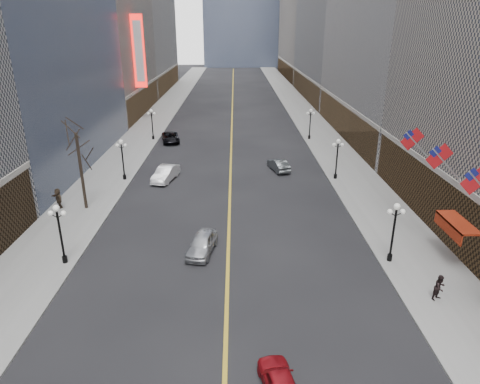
{
  "coord_description": "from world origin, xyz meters",
  "views": [
    {
      "loc": [
        0.56,
        2.86,
        16.17
      ],
      "look_at": [
        0.8,
        23.12,
        8.26
      ],
      "focal_mm": 32.0,
      "sensor_mm": 36.0,
      "label": 1
    }
  ],
  "objects_px": {
    "car_nb_far": "(171,137)",
    "car_sb_mid": "(280,383)",
    "streetlamp_east_3": "(310,121)",
    "car_sb_far": "(279,165)",
    "streetlamp_east_1": "(394,226)",
    "car_nb_mid": "(166,174)",
    "streetlamp_east_2": "(337,155)",
    "car_nb_near": "(202,244)",
    "streetlamp_west_3": "(152,121)",
    "streetlamp_west_2": "(122,155)",
    "streetlamp_west_1": "(60,228)"
  },
  "relations": [
    {
      "from": "car_nb_near",
      "to": "car_nb_mid",
      "type": "distance_m",
      "value": 17.16
    },
    {
      "from": "streetlamp_east_3",
      "to": "car_sb_far",
      "type": "xyz_separation_m",
      "value": [
        -6.08,
        -14.73,
        -2.21
      ]
    },
    {
      "from": "streetlamp_east_3",
      "to": "car_nb_mid",
      "type": "bearing_deg",
      "value": -136.51
    },
    {
      "from": "streetlamp_east_2",
      "to": "car_nb_far",
      "type": "bearing_deg",
      "value": 141.11
    },
    {
      "from": "streetlamp_east_3",
      "to": "streetlamp_west_3",
      "type": "height_order",
      "value": "same"
    },
    {
      "from": "streetlamp_west_3",
      "to": "streetlamp_east_3",
      "type": "bearing_deg",
      "value": 0.0
    },
    {
      "from": "streetlamp_east_1",
      "to": "streetlamp_east_2",
      "type": "bearing_deg",
      "value": 90.0
    },
    {
      "from": "car_sb_far",
      "to": "car_sb_mid",
      "type": "bearing_deg",
      "value": 68.98
    },
    {
      "from": "car_nb_near",
      "to": "car_nb_mid",
      "type": "xyz_separation_m",
      "value": [
        -5.2,
        16.35,
        0.05
      ]
    },
    {
      "from": "streetlamp_west_2",
      "to": "streetlamp_west_3",
      "type": "relative_size",
      "value": 1.0
    },
    {
      "from": "streetlamp_east_2",
      "to": "car_nb_far",
      "type": "xyz_separation_m",
      "value": [
        -20.8,
        16.78,
        -2.18
      ]
    },
    {
      "from": "streetlamp_west_1",
      "to": "car_nb_near",
      "type": "bearing_deg",
      "value": 9.41
    },
    {
      "from": "streetlamp_west_3",
      "to": "car_nb_near",
      "type": "xyz_separation_m",
      "value": [
        9.8,
        -34.38,
        -2.16
      ]
    },
    {
      "from": "car_nb_near",
      "to": "streetlamp_west_2",
      "type": "bearing_deg",
      "value": 131.43
    },
    {
      "from": "streetlamp_west_3",
      "to": "car_nb_mid",
      "type": "xyz_separation_m",
      "value": [
        4.6,
        -18.03,
        -2.1
      ]
    },
    {
      "from": "car_nb_near",
      "to": "streetlamp_east_3",
      "type": "bearing_deg",
      "value": 78.66
    },
    {
      "from": "car_sb_far",
      "to": "streetlamp_east_3",
      "type": "bearing_deg",
      "value": -128.09
    },
    {
      "from": "car_nb_near",
      "to": "car_sb_far",
      "type": "bearing_deg",
      "value": 79.09
    },
    {
      "from": "streetlamp_east_1",
      "to": "car_nb_near",
      "type": "relative_size",
      "value": 1.03
    },
    {
      "from": "streetlamp_west_1",
      "to": "car_sb_mid",
      "type": "bearing_deg",
      "value": -39.53
    },
    {
      "from": "streetlamp_east_2",
      "to": "car_nb_mid",
      "type": "distance_m",
      "value": 19.12
    },
    {
      "from": "streetlamp_west_3",
      "to": "car_nb_near",
      "type": "distance_m",
      "value": 35.81
    },
    {
      "from": "car_sb_mid",
      "to": "car_sb_far",
      "type": "relative_size",
      "value": 0.91
    },
    {
      "from": "streetlamp_east_3",
      "to": "car_sb_mid",
      "type": "bearing_deg",
      "value": -100.87
    },
    {
      "from": "car_nb_far",
      "to": "car_sb_far",
      "type": "bearing_deg",
      "value": -54.73
    },
    {
      "from": "streetlamp_west_2",
      "to": "car_sb_far",
      "type": "bearing_deg",
      "value": 10.57
    },
    {
      "from": "streetlamp_west_1",
      "to": "car_nb_far",
      "type": "distance_m",
      "value": 34.96
    },
    {
      "from": "streetlamp_east_1",
      "to": "car_nb_mid",
      "type": "bearing_deg",
      "value": 136.6
    },
    {
      "from": "car_nb_far",
      "to": "car_sb_mid",
      "type": "bearing_deg",
      "value": -88.22
    },
    {
      "from": "streetlamp_west_1",
      "to": "car_nb_mid",
      "type": "height_order",
      "value": "streetlamp_west_1"
    },
    {
      "from": "streetlamp_west_3",
      "to": "streetlamp_east_2",
      "type": "bearing_deg",
      "value": -37.33
    },
    {
      "from": "car_nb_near",
      "to": "streetlamp_east_1",
      "type": "bearing_deg",
      "value": 3.82
    },
    {
      "from": "streetlamp_west_3",
      "to": "car_sb_far",
      "type": "height_order",
      "value": "streetlamp_west_3"
    },
    {
      "from": "streetlamp_west_2",
      "to": "car_nb_mid",
      "type": "xyz_separation_m",
      "value": [
        4.6,
        -0.03,
        -2.1
      ]
    },
    {
      "from": "streetlamp_west_2",
      "to": "car_sb_mid",
      "type": "xyz_separation_m",
      "value": [
        14.41,
        -29.89,
        -2.25
      ]
    },
    {
      "from": "streetlamp_east_1",
      "to": "car_nb_far",
      "type": "xyz_separation_m",
      "value": [
        -20.8,
        34.78,
        -2.18
      ]
    },
    {
      "from": "car_nb_near",
      "to": "car_sb_mid",
      "type": "xyz_separation_m",
      "value": [
        4.61,
        -13.51,
        -0.09
      ]
    },
    {
      "from": "streetlamp_west_3",
      "to": "car_nb_near",
      "type": "height_order",
      "value": "streetlamp_west_3"
    },
    {
      "from": "streetlamp_west_3",
      "to": "car_nb_mid",
      "type": "bearing_deg",
      "value": -75.7
    },
    {
      "from": "streetlamp_east_1",
      "to": "streetlamp_west_3",
      "type": "height_order",
      "value": "same"
    },
    {
      "from": "streetlamp_east_1",
      "to": "car_sb_far",
      "type": "height_order",
      "value": "streetlamp_east_1"
    },
    {
      "from": "car_sb_far",
      "to": "streetlamp_west_3",
      "type": "bearing_deg",
      "value": -55.72
    },
    {
      "from": "streetlamp_west_2",
      "to": "car_sb_mid",
      "type": "bearing_deg",
      "value": -64.27
    },
    {
      "from": "streetlamp_west_2",
      "to": "car_sb_mid",
      "type": "relative_size",
      "value": 1.18
    },
    {
      "from": "streetlamp_west_1",
      "to": "car_nb_mid",
      "type": "relative_size",
      "value": 0.93
    },
    {
      "from": "streetlamp_west_1",
      "to": "car_nb_mid",
      "type": "bearing_deg",
      "value": 75.65
    },
    {
      "from": "streetlamp_east_1",
      "to": "streetlamp_east_2",
      "type": "distance_m",
      "value": 18.0
    },
    {
      "from": "streetlamp_east_2",
      "to": "car_nb_far",
      "type": "relative_size",
      "value": 0.87
    },
    {
      "from": "streetlamp_east_3",
      "to": "car_nb_far",
      "type": "xyz_separation_m",
      "value": [
        -20.8,
        -1.22,
        -2.18
      ]
    },
    {
      "from": "streetlamp_east_2",
      "to": "car_nb_near",
      "type": "distance_m",
      "value": 21.52
    }
  ]
}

